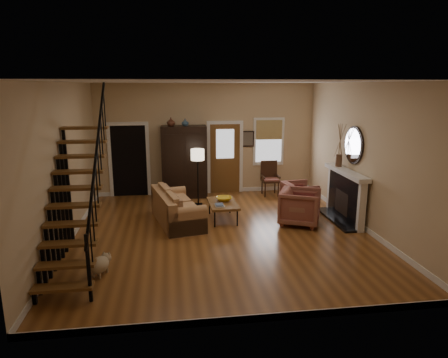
{
  "coord_description": "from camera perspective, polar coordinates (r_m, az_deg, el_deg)",
  "views": [
    {
      "loc": [
        -1.1,
        -8.36,
        3.23
      ],
      "look_at": [
        0.1,
        0.4,
        1.15
      ],
      "focal_mm": 32.0,
      "sensor_mm": 36.0,
      "label": 1
    }
  ],
  "objects": [
    {
      "name": "armchair_right",
      "position": [
        10.8,
        10.71,
        -2.36
      ],
      "size": [
        0.89,
        0.87,
        0.74
      ],
      "primitive_type": "imported",
      "rotation": [
        0.0,
        0.0,
        1.69
      ],
      "color": "maroon",
      "rests_on": "ground"
    },
    {
      "name": "coffee_table",
      "position": [
        9.83,
        -0.18,
        -4.6
      ],
      "size": [
        0.7,
        1.16,
        0.44
      ],
      "primitive_type": null,
      "rotation": [
        0.0,
        0.0,
        0.02
      ],
      "color": "brown",
      "rests_on": "ground"
    },
    {
      "name": "sofa",
      "position": [
        9.63,
        -6.69,
        -4.09
      ],
      "size": [
        1.29,
        2.16,
        0.75
      ],
      "primitive_type": null,
      "rotation": [
        0.0,
        0.0,
        0.22
      ],
      "color": "#B07E50",
      "rests_on": "ground"
    },
    {
      "name": "floor_lamp",
      "position": [
        10.85,
        -3.75,
        0.19
      ],
      "size": [
        0.37,
        0.37,
        1.57
      ],
      "primitive_type": null,
      "rotation": [
        0.0,
        0.0,
        -0.03
      ],
      "color": "black",
      "rests_on": "ground"
    },
    {
      "name": "vase_a",
      "position": [
        11.45,
        -7.6,
        8.09
      ],
      "size": [
        0.24,
        0.24,
        0.25
      ],
      "primitive_type": "imported",
      "color": "#4C2619",
      "rests_on": "armoire"
    },
    {
      "name": "dog",
      "position": [
        7.41,
        -17.34,
        -11.78
      ],
      "size": [
        0.44,
        0.55,
        0.35
      ],
      "primitive_type": null,
      "rotation": [
        0.0,
        0.0,
        -0.39
      ],
      "color": "tan",
      "rests_on": "ground"
    },
    {
      "name": "bowl",
      "position": [
        9.9,
        -0.0,
        -2.84
      ],
      "size": [
        0.39,
        0.39,
        0.1
      ],
      "primitive_type": "imported",
      "color": "gold",
      "rests_on": "coffee_table"
    },
    {
      "name": "armchair_left",
      "position": [
        9.64,
        10.81,
        -3.95
      ],
      "size": [
        1.22,
        1.2,
        0.84
      ],
      "primitive_type": "imported",
      "rotation": [
        0.0,
        0.0,
        1.14
      ],
      "color": "maroon",
      "rests_on": "ground"
    },
    {
      "name": "room",
      "position": [
        10.29,
        -3.88,
        3.56
      ],
      "size": [
        7.0,
        7.33,
        3.3
      ],
      "color": "brown",
      "rests_on": "ground"
    },
    {
      "name": "side_chair",
      "position": [
        12.0,
        6.64,
        0.05
      ],
      "size": [
        0.54,
        0.54,
        1.02
      ],
      "primitive_type": null,
      "color": "#351F10",
      "rests_on": "ground"
    },
    {
      "name": "fireplace",
      "position": [
        10.13,
        17.16,
        -1.61
      ],
      "size": [
        0.33,
        1.95,
        2.3
      ],
      "color": "black",
      "rests_on": "ground"
    },
    {
      "name": "books",
      "position": [
        9.45,
        -0.66,
        -3.76
      ],
      "size": [
        0.21,
        0.29,
        0.05
      ],
      "primitive_type": null,
      "color": "beige",
      "rests_on": "coffee_table"
    },
    {
      "name": "staircase",
      "position": [
        7.44,
        -20.65,
        -0.29
      ],
      "size": [
        0.94,
        2.8,
        3.2
      ],
      "primitive_type": null,
      "color": "brown",
      "rests_on": "ground"
    },
    {
      "name": "armoire",
      "position": [
        11.72,
        -5.72,
        2.46
      ],
      "size": [
        1.3,
        0.6,
        2.1
      ],
      "primitive_type": null,
      "color": "black",
      "rests_on": "ground"
    },
    {
      "name": "vase_b",
      "position": [
        11.46,
        -5.58,
        8.05
      ],
      "size": [
        0.2,
        0.2,
        0.21
      ],
      "primitive_type": "imported",
      "color": "#334C60",
      "rests_on": "armoire"
    }
  ]
}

